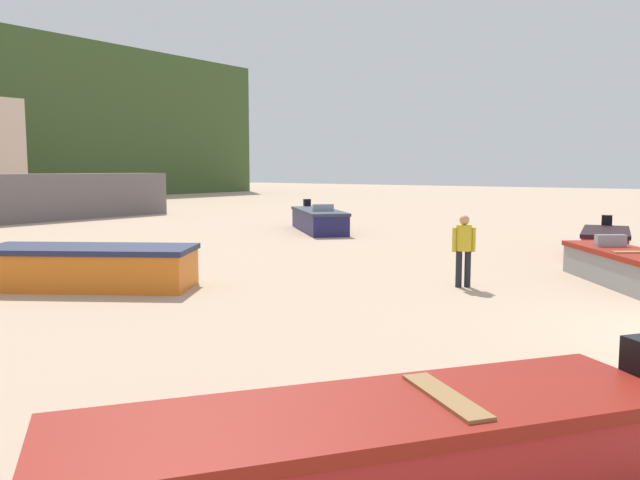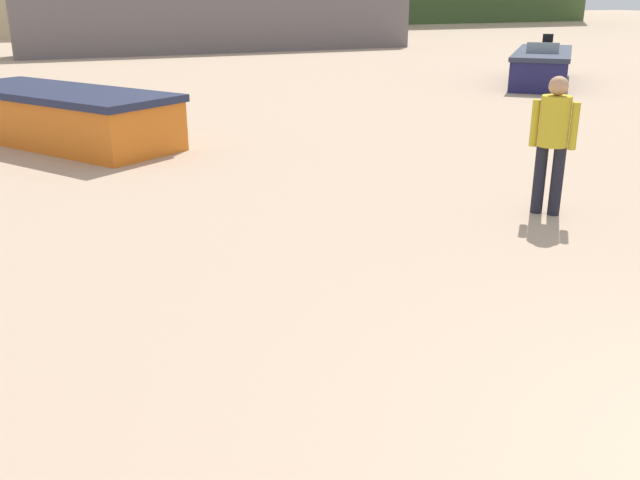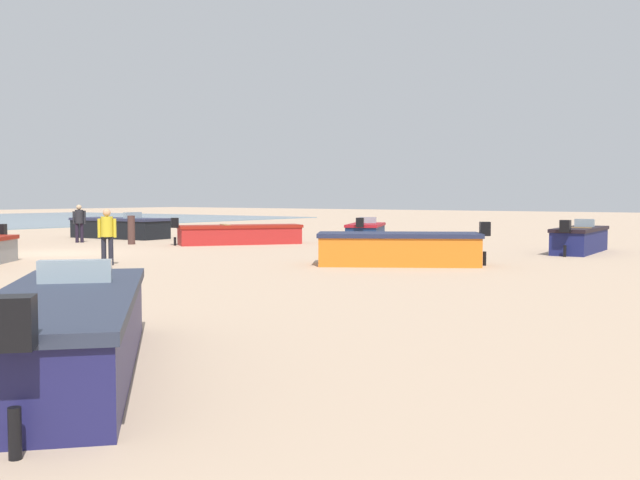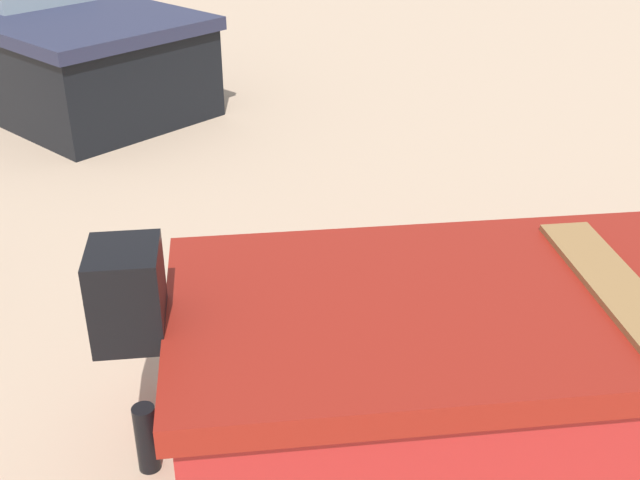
# 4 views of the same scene
# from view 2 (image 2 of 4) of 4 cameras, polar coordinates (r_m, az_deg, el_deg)

# --- Properties ---
(harbor_pier) EXTENTS (17.50, 2.40, 2.38)m
(harbor_pier) POSITION_cam_2_polar(r_m,az_deg,el_deg) (32.62, -7.89, 17.10)
(harbor_pier) COLOR #695F5F
(harbor_pier) RESTS_ON ground
(boat_orange_3) EXTENTS (3.87, 4.80, 1.25)m
(boat_orange_3) POSITION_cam_2_polar(r_m,az_deg,el_deg) (13.17, -20.45, 9.48)
(boat_orange_3) COLOR orange
(boat_orange_3) RESTS_ON ground
(boat_navy_8) EXTENTS (4.70, 4.89, 1.23)m
(boat_navy_8) POSITION_cam_2_polar(r_m,az_deg,el_deg) (21.87, 17.68, 13.35)
(boat_navy_8) COLOR #1E1E52
(boat_navy_8) RESTS_ON ground
(beach_walker_distant) EXTENTS (0.48, 0.48, 1.62)m
(beach_walker_distant) POSITION_cam_2_polar(r_m,az_deg,el_deg) (8.60, 18.50, 8.15)
(beach_walker_distant) COLOR black
(beach_walker_distant) RESTS_ON ground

